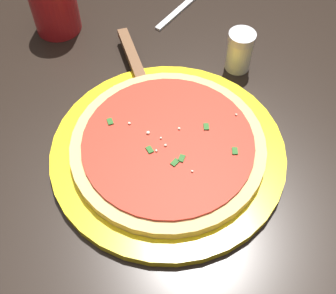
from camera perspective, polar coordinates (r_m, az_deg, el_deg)
name	(u,v)px	position (r m, az deg, el deg)	size (l,w,h in m)	color
ground_plane	(155,287)	(1.34, -1.68, -18.19)	(5.00, 5.00, 0.00)	#38281E
restaurant_table	(148,187)	(0.79, -2.71, -5.39)	(0.91, 0.80, 0.74)	black
serving_plate	(168,152)	(0.64, 0.00, -0.65)	(0.35, 0.35, 0.01)	yellow
pizza	(168,145)	(0.63, 0.00, 0.23)	(0.29, 0.29, 0.02)	#DBB26B
pizza_server	(138,71)	(0.74, -4.05, 10.05)	(0.22, 0.13, 0.01)	silver
cup_tall_drink	(54,4)	(0.85, -15.01, 17.93)	(0.09, 0.09, 0.11)	#B2191E
fork	(189,2)	(0.92, 2.77, 18.78)	(0.17, 0.11, 0.00)	silver
parmesan_shaker	(240,51)	(0.76, 9.54, 12.55)	(0.05, 0.05, 0.07)	silver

